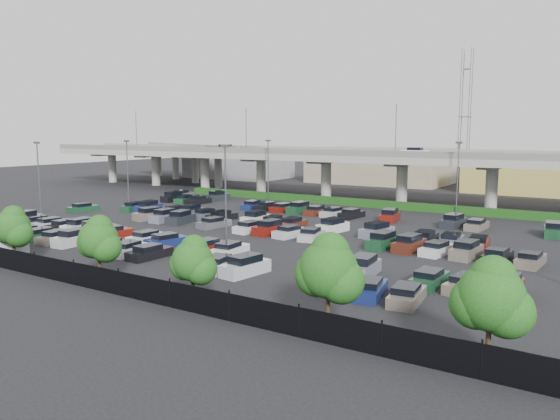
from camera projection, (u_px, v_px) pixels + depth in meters
ground at (268, 229)px, 65.68m from camera, size 280.00×280.00×0.00m
overpass at (373, 160)px, 91.49m from camera, size 150.00×13.00×15.80m
on_ramp at (186, 152)px, 128.41m from camera, size 50.93×30.13×8.80m
hedge at (355, 202)px, 86.44m from camera, size 66.00×1.60×1.10m
fence at (65, 272)px, 42.25m from camera, size 70.00×0.10×2.00m
tree_row at (86, 236)px, 42.70m from camera, size 65.07×3.66×5.94m
shuttle_bus at (6, 241)px, 51.87m from camera, size 8.03×4.98×2.44m
parked_cars at (242, 228)px, 63.19m from camera, size 62.89×41.65×1.67m
light_poles at (249, 175)px, 68.67m from camera, size 66.90×48.38×10.30m
distant_buildings at (489, 171)px, 110.06m from camera, size 138.00×24.00×9.00m
comm_tower at (465, 114)px, 123.00m from camera, size 2.40×2.40×30.00m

